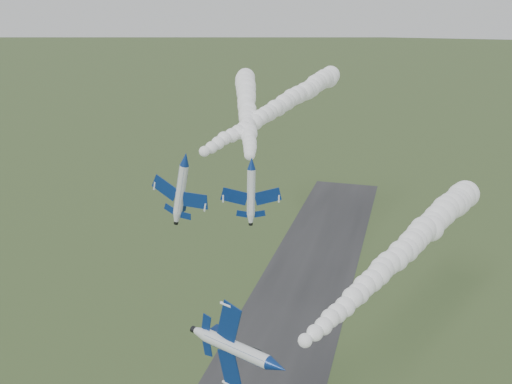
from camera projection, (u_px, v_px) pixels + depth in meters
jet_lead at (277, 367)px, 65.13m from camera, size 7.77×13.89×11.91m
smoke_trail_jet_lead at (402, 252)px, 88.52m from camera, size 25.48×55.94×5.23m
jet_pair_left at (185, 159)px, 89.54m from camera, size 10.68×12.81×3.68m
smoke_trail_jet_pair_left at (281, 105)px, 120.02m from camera, size 18.59×66.85×4.82m
jet_pair_right at (252, 163)px, 87.35m from camera, size 9.46×10.94×2.77m
smoke_trail_jet_pair_right at (247, 106)px, 121.21m from camera, size 26.06×66.24×4.99m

